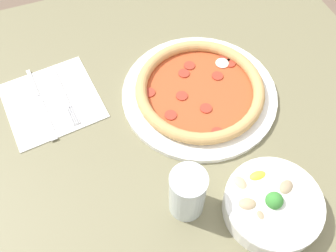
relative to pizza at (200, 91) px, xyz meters
name	(u,v)px	position (x,y,z in m)	size (l,w,h in m)	color
ground_plane	(165,225)	(0.10, 0.03, -0.74)	(8.00, 8.00, 0.00)	brown
dining_table	(163,142)	(0.10, 0.03, -0.12)	(1.10, 0.98, 0.72)	#706B4C
pizza	(200,91)	(0.00, 0.00, 0.00)	(0.35, 0.35, 0.04)	white
bowl	(272,204)	(-0.01, 0.30, 0.01)	(0.18, 0.18, 0.07)	white
napkin	(52,101)	(0.32, -0.10, -0.02)	(0.22, 0.22, 0.00)	white
fork	(64,95)	(0.29, -0.10, -0.01)	(0.03, 0.17, 0.00)	silver
knife	(39,100)	(0.34, -0.11, -0.01)	(0.03, 0.21, 0.01)	silver
glass	(187,193)	(0.13, 0.23, 0.04)	(0.07, 0.07, 0.12)	silver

